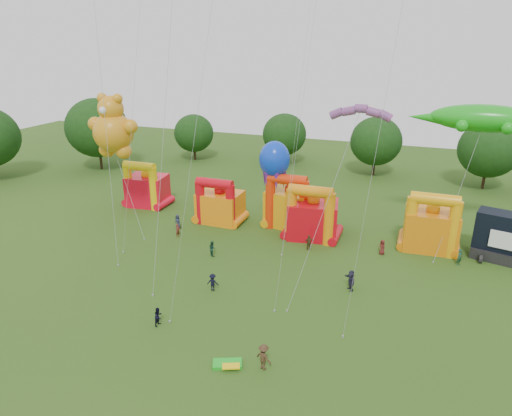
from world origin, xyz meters
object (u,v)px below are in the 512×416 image
(bouncy_castle_0, at_px, (146,188))
(spectator_0, at_px, (178,222))
(octopus_kite, at_px, (285,189))
(bouncy_castle_2, at_px, (289,206))
(gecko_kite, at_px, (465,173))
(spectator_4, at_px, (309,242))
(teddy_bear_kite, at_px, (122,164))

(bouncy_castle_0, xyz_separation_m, spectator_0, (7.92, -5.79, -1.52))
(octopus_kite, bearing_deg, bouncy_castle_2, 78.82)
(bouncy_castle_0, xyz_separation_m, gecko_kite, (38.53, 0.47, 5.74))
(spectator_0, bearing_deg, bouncy_castle_0, 163.90)
(spectator_0, bearing_deg, spectator_4, 18.82)
(teddy_bear_kite, xyz_separation_m, gecko_kite, (36.38, 8.01, 0.36))
(bouncy_castle_0, relative_size, gecko_kite, 0.42)
(teddy_bear_kite, distance_m, spectator_0, 9.16)
(gecko_kite, bearing_deg, spectator_0, -168.43)
(octopus_kite, height_order, spectator_4, octopus_kite)
(gecko_kite, distance_m, octopus_kite, 19.10)
(bouncy_castle_0, xyz_separation_m, teddy_bear_kite, (2.14, -7.53, 5.38))
(bouncy_castle_2, xyz_separation_m, spectator_4, (3.87, -5.71, -1.72))
(bouncy_castle_0, relative_size, spectator_4, 3.71)
(bouncy_castle_2, distance_m, spectator_4, 7.10)
(teddy_bear_kite, distance_m, octopus_kite, 18.81)
(bouncy_castle_0, bearing_deg, octopus_kite, -4.91)
(bouncy_castle_0, distance_m, teddy_bear_kite, 9.50)
(bouncy_castle_2, bearing_deg, spectator_0, -156.21)
(octopus_kite, bearing_deg, spectator_4, -47.22)
(teddy_bear_kite, relative_size, gecko_kite, 1.04)
(gecko_kite, xyz_separation_m, spectator_4, (-14.60, -6.62, -7.29))
(octopus_kite, relative_size, spectator_0, 5.91)
(bouncy_castle_2, distance_m, teddy_bear_kite, 19.96)
(bouncy_castle_2, height_order, octopus_kite, octopus_kite)
(bouncy_castle_0, distance_m, spectator_0, 9.93)
(teddy_bear_kite, bearing_deg, octopus_kite, 18.27)
(octopus_kite, height_order, spectator_0, octopus_kite)
(spectator_0, distance_m, spectator_4, 16.01)
(bouncy_castle_0, relative_size, spectator_0, 3.58)
(bouncy_castle_0, relative_size, bouncy_castle_2, 0.93)
(octopus_kite, distance_m, spectator_0, 13.23)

